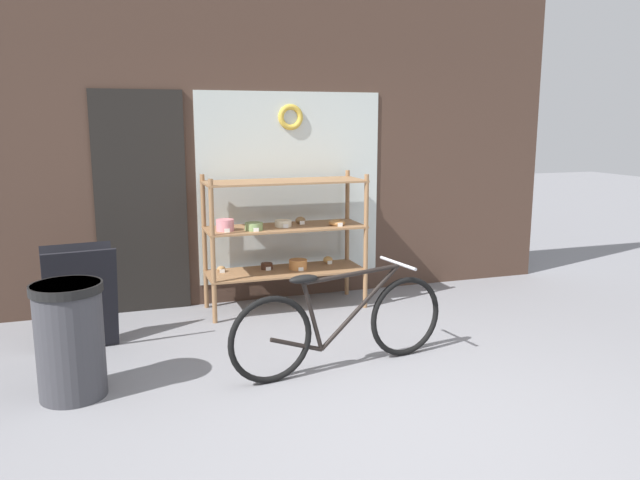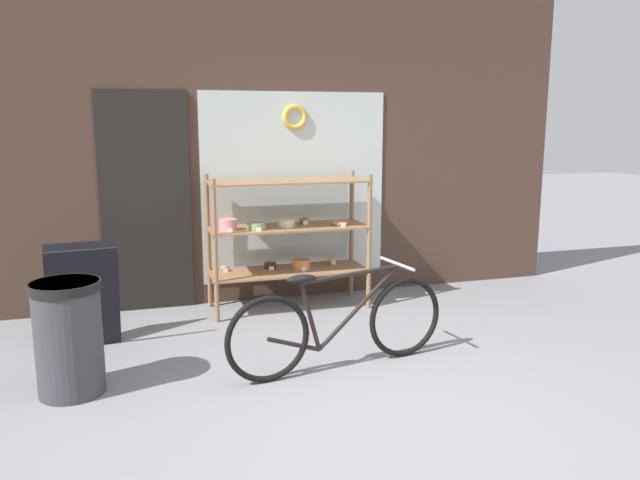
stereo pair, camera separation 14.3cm
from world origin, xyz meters
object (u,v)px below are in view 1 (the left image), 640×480
bicycle (341,324)px  sandwich_board (81,298)px  trash_bin (70,337)px  display_case (283,232)px

bicycle → sandwich_board: 2.10m
sandwich_board → bicycle: bearing=-36.1°
bicycle → trash_bin: size_ratio=2.26×
display_case → trash_bin: display_case is taller
display_case → trash_bin: bearing=-141.7°
display_case → sandwich_board: display_case is taller
display_case → sandwich_board: 1.95m
sandwich_board → trash_bin: sandwich_board is taller
display_case → bicycle: bearing=-90.3°
sandwich_board → trash_bin: 0.91m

